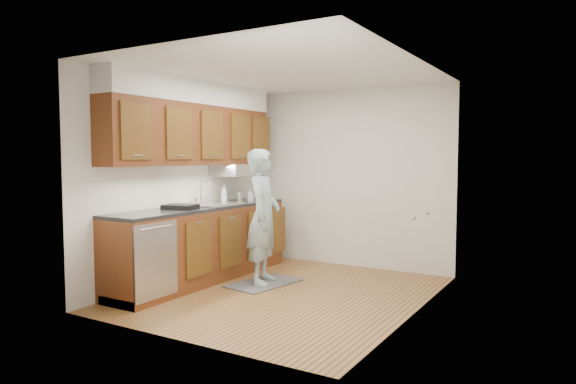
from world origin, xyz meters
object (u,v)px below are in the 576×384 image
Objects in this scene: soap_bottle_b at (250,195)px; steel_can at (240,197)px; dish_rack at (180,207)px; soap_bottle_a at (224,193)px; person at (263,207)px.

soap_bottle_b is 0.16m from steel_can.
soap_bottle_b reaches higher than steel_can.
soap_bottle_a is at bearing 83.41° from dish_rack.
dish_rack is (0.13, -0.99, -0.09)m from soap_bottle_a.
soap_bottle_a is at bearing -121.92° from steel_can.
person is at bearing 28.41° from dish_rack.
person is 7.72× the size of soap_bottle_a.
steel_can reaches higher than dish_rack.
person reaches higher than steel_can.
steel_can is at bearing 35.47° from person.
person is 14.09× the size of steel_can.
soap_bottle_a reaches higher than soap_bottle_b.
person reaches higher than soap_bottle_a.
dish_rack is (0.01, -1.19, -0.04)m from steel_can.
steel_can is 0.37× the size of dish_rack.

